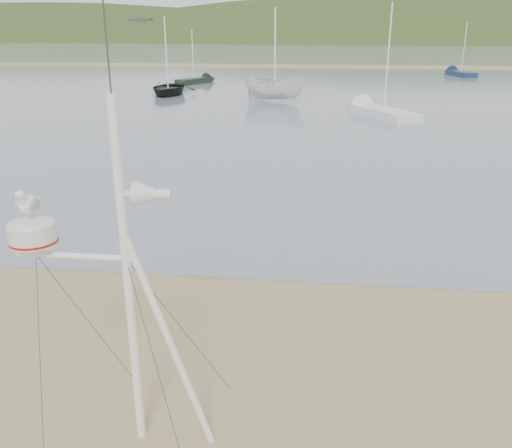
# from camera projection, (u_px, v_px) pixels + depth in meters

# --- Properties ---
(ground) EXTENTS (560.00, 560.00, 0.00)m
(ground) POSITION_uv_depth(u_px,v_px,m) (87.00, 392.00, 7.92)
(ground) COLOR #8F7952
(ground) RESTS_ON ground
(water) EXTENTS (560.00, 256.00, 0.04)m
(water) POSITION_uv_depth(u_px,v_px,m) (309.00, 49.00, 131.11)
(water) COLOR slate
(water) RESTS_ON ground
(sandbar) EXTENTS (560.00, 7.00, 0.07)m
(sandbar) POSITION_uv_depth(u_px,v_px,m) (298.00, 66.00, 73.23)
(sandbar) COLOR #8F7952
(sandbar) RESTS_ON water
(hill_ridge) EXTENTS (620.00, 180.00, 80.00)m
(hill_ridge) POSITION_uv_depth(u_px,v_px,m) (357.00, 89.00, 231.95)
(hill_ridge) COLOR #263917
(hill_ridge) RESTS_ON ground
(far_cottages) EXTENTS (294.40, 6.30, 8.00)m
(far_cottages) POSITION_uv_depth(u_px,v_px,m) (323.00, 30.00, 189.15)
(far_cottages) COLOR beige
(far_cottages) RESTS_ON ground
(mast_rig) EXTENTS (2.36, 2.52, 5.32)m
(mast_rig) POSITION_uv_depth(u_px,v_px,m) (128.00, 353.00, 6.61)
(mast_rig) COLOR white
(mast_rig) RESTS_ON ground
(boat_dark) EXTENTS (3.60, 1.08, 5.02)m
(boat_dark) POSITION_uv_depth(u_px,v_px,m) (167.00, 62.00, 41.58)
(boat_dark) COLOR black
(boat_dark) RESTS_ON water
(boat_white) EXTENTS (2.34, 2.31, 4.78)m
(boat_white) POSITION_uv_depth(u_px,v_px,m) (275.00, 66.00, 38.14)
(boat_white) COLOR silver
(boat_white) RESTS_ON water
(sailboat_dark_mid) EXTENTS (3.57, 5.15, 5.21)m
(sailboat_dark_mid) POSITION_uv_depth(u_px,v_px,m) (202.00, 80.00, 51.63)
(sailboat_dark_mid) COLOR black
(sailboat_dark_mid) RESTS_ON ground
(sailboat_white_near) EXTENTS (4.67, 6.95, 6.90)m
(sailboat_white_near) POSITION_uv_depth(u_px,v_px,m) (367.00, 109.00, 33.34)
(sailboat_white_near) COLOR silver
(sailboat_white_near) RESTS_ON ground
(sailboat_blue_far) EXTENTS (2.89, 6.25, 6.07)m
(sailboat_blue_far) POSITION_uv_depth(u_px,v_px,m) (454.00, 73.00, 60.05)
(sailboat_blue_far) COLOR #15284A
(sailboat_blue_far) RESTS_ON ground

